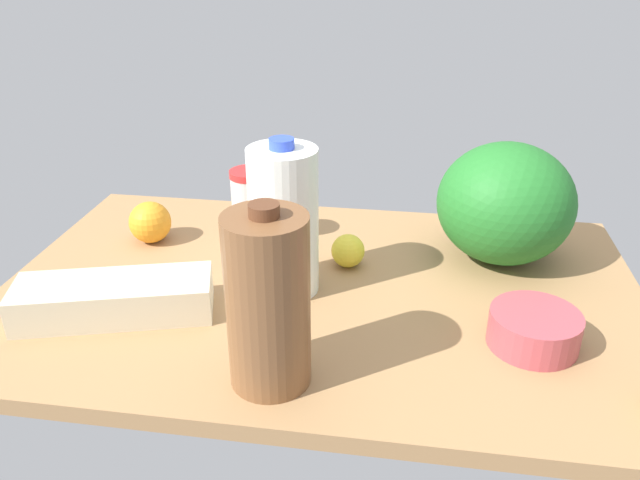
{
  "coord_description": "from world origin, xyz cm",
  "views": [
    {
      "loc": [
        -15.27,
        100.36,
        63.59
      ],
      "look_at": [
        0.0,
        0.0,
        13.0
      ],
      "focal_mm": 35.0,
      "sensor_mm": 36.0,
      "label": 1
    }
  ],
  "objects_px": {
    "chocolate_milk_jug": "(268,302)",
    "watermelon": "(505,203)",
    "milk_jug": "(284,221)",
    "orange_far_back": "(150,222)",
    "tumbler_cup": "(250,207)",
    "lemon_loose": "(348,251)",
    "mixing_bowl": "(534,329)",
    "egg_carton": "(114,299)"
  },
  "relations": [
    {
      "from": "tumbler_cup",
      "to": "lemon_loose",
      "type": "distance_m",
      "value": 0.24
    },
    {
      "from": "lemon_loose",
      "to": "milk_jug",
      "type": "bearing_deg",
      "value": 44.49
    },
    {
      "from": "chocolate_milk_jug",
      "to": "mixing_bowl",
      "type": "height_order",
      "value": "chocolate_milk_jug"
    },
    {
      "from": "mixing_bowl",
      "to": "chocolate_milk_jug",
      "type": "bearing_deg",
      "value": 20.21
    },
    {
      "from": "tumbler_cup",
      "to": "watermelon",
      "type": "xyz_separation_m",
      "value": [
        -0.52,
        -0.01,
        0.04
      ]
    },
    {
      "from": "tumbler_cup",
      "to": "egg_carton",
      "type": "bearing_deg",
      "value": 62.64
    },
    {
      "from": "milk_jug",
      "to": "orange_far_back",
      "type": "distance_m",
      "value": 0.37
    },
    {
      "from": "tumbler_cup",
      "to": "chocolate_milk_jug",
      "type": "relative_size",
      "value": 0.57
    },
    {
      "from": "tumbler_cup",
      "to": "egg_carton",
      "type": "distance_m",
      "value": 0.36
    },
    {
      "from": "egg_carton",
      "to": "orange_far_back",
      "type": "xyz_separation_m",
      "value": [
        0.05,
        -0.29,
        0.01
      ]
    },
    {
      "from": "tumbler_cup",
      "to": "chocolate_milk_jug",
      "type": "distance_m",
      "value": 0.47
    },
    {
      "from": "watermelon",
      "to": "orange_far_back",
      "type": "height_order",
      "value": "watermelon"
    },
    {
      "from": "tumbler_cup",
      "to": "milk_jug",
      "type": "bearing_deg",
      "value": 121.61
    },
    {
      "from": "mixing_bowl",
      "to": "lemon_loose",
      "type": "bearing_deg",
      "value": -33.97
    },
    {
      "from": "chocolate_milk_jug",
      "to": "lemon_loose",
      "type": "bearing_deg",
      "value": -101.51
    },
    {
      "from": "egg_carton",
      "to": "lemon_loose",
      "type": "distance_m",
      "value": 0.45
    },
    {
      "from": "watermelon",
      "to": "milk_jug",
      "type": "relative_size",
      "value": 0.92
    },
    {
      "from": "mixing_bowl",
      "to": "watermelon",
      "type": "xyz_separation_m",
      "value": [
        0.02,
        -0.3,
        0.09
      ]
    },
    {
      "from": "watermelon",
      "to": "egg_carton",
      "type": "distance_m",
      "value": 0.76
    },
    {
      "from": "lemon_loose",
      "to": "orange_far_back",
      "type": "distance_m",
      "value": 0.43
    },
    {
      "from": "egg_carton",
      "to": "milk_jug",
      "type": "bearing_deg",
      "value": -169.75
    },
    {
      "from": "watermelon",
      "to": "milk_jug",
      "type": "xyz_separation_m",
      "value": [
        0.41,
        0.19,
        0.02
      ]
    },
    {
      "from": "egg_carton",
      "to": "orange_far_back",
      "type": "height_order",
      "value": "orange_far_back"
    },
    {
      "from": "chocolate_milk_jug",
      "to": "lemon_loose",
      "type": "distance_m",
      "value": 0.39
    },
    {
      "from": "watermelon",
      "to": "egg_carton",
      "type": "relative_size",
      "value": 0.8
    },
    {
      "from": "watermelon",
      "to": "egg_carton",
      "type": "xyz_separation_m",
      "value": [
        0.68,
        0.32,
        -0.09
      ]
    },
    {
      "from": "watermelon",
      "to": "tumbler_cup",
      "type": "bearing_deg",
      "value": 0.65
    },
    {
      "from": "tumbler_cup",
      "to": "lemon_loose",
      "type": "xyz_separation_m",
      "value": [
        -0.22,
        0.08,
        -0.05
      ]
    },
    {
      "from": "tumbler_cup",
      "to": "chocolate_milk_jug",
      "type": "xyz_separation_m",
      "value": [
        -0.14,
        0.44,
        0.05
      ]
    },
    {
      "from": "tumbler_cup",
      "to": "milk_jug",
      "type": "height_order",
      "value": "milk_jug"
    },
    {
      "from": "watermelon",
      "to": "orange_far_back",
      "type": "xyz_separation_m",
      "value": [
        0.73,
        0.04,
        -0.08
      ]
    },
    {
      "from": "mixing_bowl",
      "to": "orange_far_back",
      "type": "relative_size",
      "value": 1.63
    },
    {
      "from": "milk_jug",
      "to": "orange_far_back",
      "type": "height_order",
      "value": "milk_jug"
    },
    {
      "from": "orange_far_back",
      "to": "chocolate_milk_jug",
      "type": "bearing_deg",
      "value": 130.78
    },
    {
      "from": "chocolate_milk_jug",
      "to": "mixing_bowl",
      "type": "bearing_deg",
      "value": -159.79
    },
    {
      "from": "egg_carton",
      "to": "watermelon",
      "type": "bearing_deg",
      "value": -170.69
    },
    {
      "from": "chocolate_milk_jug",
      "to": "milk_jug",
      "type": "height_order",
      "value": "milk_jug"
    },
    {
      "from": "tumbler_cup",
      "to": "orange_far_back",
      "type": "height_order",
      "value": "tumbler_cup"
    },
    {
      "from": "chocolate_milk_jug",
      "to": "egg_carton",
      "type": "relative_size",
      "value": 0.85
    },
    {
      "from": "mixing_bowl",
      "to": "egg_carton",
      "type": "bearing_deg",
      "value": 1.58
    },
    {
      "from": "chocolate_milk_jug",
      "to": "watermelon",
      "type": "height_order",
      "value": "chocolate_milk_jug"
    },
    {
      "from": "mixing_bowl",
      "to": "lemon_loose",
      "type": "relative_size",
      "value": 2.18
    }
  ]
}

